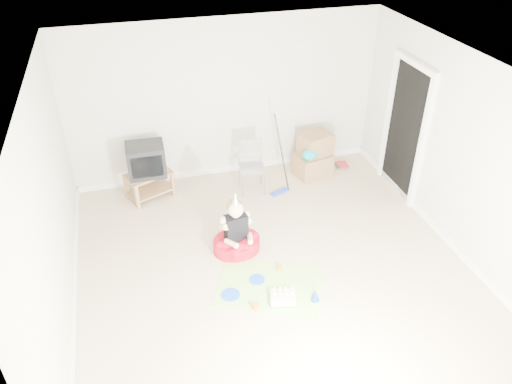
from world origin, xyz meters
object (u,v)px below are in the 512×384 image
object	(u,v)px
tv_stand	(149,183)
folding_chair	(252,168)
seated_woman	(236,238)
birthday_cake	(283,298)
cardboard_boxes	(314,156)
crt_tv	(146,160)

from	to	relation	value
tv_stand	folding_chair	size ratio (longest dim) A/B	0.92
tv_stand	seated_woman	distance (m)	1.93
birthday_cake	seated_woman	bearing A→B (deg)	105.61
seated_woman	birthday_cake	distance (m)	1.14
tv_stand	cardboard_boxes	xyz separation A→B (m)	(2.72, -0.04, 0.10)
crt_tv	birthday_cake	size ratio (longest dim) A/B	1.60
tv_stand	birthday_cake	world-z (taller)	tv_stand
crt_tv	folding_chair	bearing A→B (deg)	-8.20
tv_stand	birthday_cake	bearing A→B (deg)	-64.56
birthday_cake	tv_stand	bearing A→B (deg)	115.44
crt_tv	cardboard_boxes	xyz separation A→B (m)	(2.72, -0.04, -0.32)
tv_stand	cardboard_boxes	bearing A→B (deg)	-0.92
folding_chair	crt_tv	bearing A→B (deg)	170.28
folding_chair	seated_woman	xyz separation A→B (m)	(-0.60, -1.37, -0.22)
folding_chair	birthday_cake	world-z (taller)	folding_chair
seated_woman	cardboard_boxes	bearing A→B (deg)	42.87
folding_chair	birthday_cake	xyz separation A→B (m)	(-0.29, -2.46, -0.38)
tv_stand	cardboard_boxes	size ratio (longest dim) A/B	1.08
crt_tv	cardboard_boxes	distance (m)	2.74
folding_chair	birthday_cake	size ratio (longest dim) A/B	2.45
tv_stand	cardboard_boxes	distance (m)	2.73
cardboard_boxes	folding_chair	bearing A→B (deg)	-168.57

